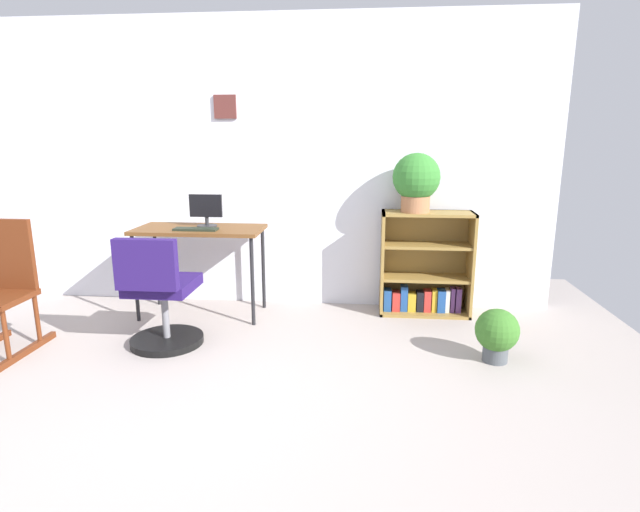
# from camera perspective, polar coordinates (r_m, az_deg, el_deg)

# --- Properties ---
(ground_plane) EXTENTS (6.24, 6.24, 0.00)m
(ground_plane) POSITION_cam_1_polar(r_m,az_deg,el_deg) (2.86, -17.12, -18.20)
(ground_plane) COLOR #A19791
(wall_back) EXTENTS (5.20, 0.12, 2.47)m
(wall_back) POSITION_cam_1_polar(r_m,az_deg,el_deg) (4.51, -7.74, 10.17)
(wall_back) COLOR silver
(wall_back) RESTS_ON ground_plane
(desk) EXTENTS (1.04, 0.50, 0.75)m
(desk) POSITION_cam_1_polar(r_m,az_deg,el_deg) (4.26, -13.47, 2.24)
(desk) COLOR brown
(desk) RESTS_ON ground_plane
(monitor) EXTENTS (0.27, 0.16, 0.27)m
(monitor) POSITION_cam_1_polar(r_m,az_deg,el_deg) (4.27, -12.78, 5.06)
(monitor) COLOR #262628
(monitor) RESTS_ON desk
(keyboard) EXTENTS (0.35, 0.11, 0.02)m
(keyboard) POSITION_cam_1_polar(r_m,az_deg,el_deg) (4.14, -13.89, 2.97)
(keyboard) COLOR black
(keyboard) RESTS_ON desk
(office_chair) EXTENTS (0.52, 0.55, 0.83)m
(office_chair) POSITION_cam_1_polar(r_m,az_deg,el_deg) (3.72, -17.61, -4.81)
(office_chair) COLOR black
(office_chair) RESTS_ON ground_plane
(rocking_chair) EXTENTS (0.42, 0.64, 0.92)m
(rocking_chair) POSITION_cam_1_polar(r_m,az_deg,el_deg) (4.13, -32.47, -2.94)
(rocking_chair) COLOR #592611
(rocking_chair) RESTS_ON ground_plane
(bookshelf_low) EXTENTS (0.75, 0.30, 0.87)m
(bookshelf_low) POSITION_cam_1_polar(r_m,az_deg,el_deg) (4.36, 11.74, -1.49)
(bookshelf_low) COLOR olive
(bookshelf_low) RESTS_ON ground_plane
(potted_plant_on_shelf) EXTENTS (0.38, 0.38, 0.48)m
(potted_plant_on_shelf) POSITION_cam_1_polar(r_m,az_deg,el_deg) (4.17, 10.85, 8.45)
(potted_plant_on_shelf) COLOR #9E6642
(potted_plant_on_shelf) RESTS_ON bookshelf_low
(potted_plant_floor) EXTENTS (0.29, 0.29, 0.36)m
(potted_plant_floor) POSITION_cam_1_polar(r_m,az_deg,el_deg) (3.58, 19.40, -8.20)
(potted_plant_floor) COLOR #474C51
(potted_plant_floor) RESTS_ON ground_plane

